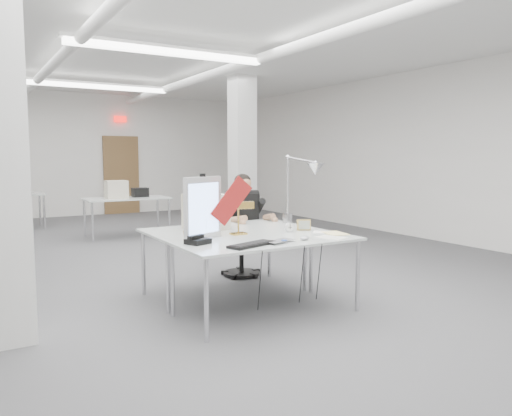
{
  "coord_description": "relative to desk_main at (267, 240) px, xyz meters",
  "views": [
    {
      "loc": [
        -2.56,
        -6.61,
        1.57
      ],
      "look_at": [
        0.17,
        -2.0,
        1.01
      ],
      "focal_mm": 35.0,
      "sensor_mm": 36.0,
      "label": 1
    }
  ],
  "objects": [
    {
      "name": "laptop",
      "position": [
        0.01,
        -0.28,
        0.02
      ],
      "size": [
        0.36,
        0.3,
        0.02
      ],
      "primitive_type": "imported",
      "rotation": [
        0.0,
        0.0,
        0.36
      ],
      "color": "#A2A2A6",
      "rests_on": "desk_main"
    },
    {
      "name": "bg_desk_b",
      "position": [
        -1.8,
        7.7,
        0.0
      ],
      "size": [
        1.6,
        0.8,
        0.02
      ],
      "primitive_type": "cube",
      "color": "silver",
      "rests_on": "room_shell"
    },
    {
      "name": "bankers_lamp",
      "position": [
        -0.1,
        0.4,
        0.2
      ],
      "size": [
        0.35,
        0.23,
        0.37
      ],
      "primitive_type": null,
      "rotation": [
        0.0,
        0.0,
        -0.36
      ],
      "color": "gold",
      "rests_on": "desk_main"
    },
    {
      "name": "pennant",
      "position": [
        -0.24,
        0.28,
        0.38
      ],
      "size": [
        0.47,
        0.03,
        0.5
      ],
      "primitive_type": "cube",
      "rotation": [
        0.0,
        -0.87,
        -0.05
      ],
      "color": "maroon",
      "rests_on": "monitor"
    },
    {
      "name": "bg_desk_a",
      "position": [
        0.2,
        5.5,
        0.0
      ],
      "size": [
        1.6,
        0.8,
        0.02
      ],
      "primitive_type": "cube",
      "color": "silver",
      "rests_on": "room_shell"
    },
    {
      "name": "seated_person",
      "position": [
        0.56,
        1.48,
        0.16
      ],
      "size": [
        0.55,
        0.63,
        0.83
      ],
      "primitive_type": null,
      "rotation": [
        0.0,
        0.0,
        -0.21
      ],
      "color": "black",
      "rests_on": "office_chair"
    },
    {
      "name": "desk_phone",
      "position": [
        -0.69,
        0.1,
        0.04
      ],
      "size": [
        0.25,
        0.23,
        0.05
      ],
      "primitive_type": "cube",
      "rotation": [
        0.0,
        0.0,
        0.36
      ],
      "color": "black",
      "rests_on": "desk_main"
    },
    {
      "name": "architect_lamp",
      "position": [
        0.85,
        0.65,
        0.48
      ],
      "size": [
        0.37,
        0.76,
        0.94
      ],
      "primitive_type": null,
      "rotation": [
        0.0,
        0.0,
        -0.18
      ],
      "color": "silver",
      "rests_on": "desk_second"
    },
    {
      "name": "picture_frame_right",
      "position": [
        0.65,
        0.29,
        0.07
      ],
      "size": [
        0.15,
        0.11,
        0.12
      ],
      "primitive_type": "cube",
      "rotation": [
        -0.21,
        0.0,
        -0.52
      ],
      "color": "#AC8D4A",
      "rests_on": "desk_main"
    },
    {
      "name": "mouse",
      "position": [
        0.28,
        -0.24,
        0.03
      ],
      "size": [
        0.11,
        0.08,
        0.04
      ],
      "primitive_type": "ellipsoid",
      "rotation": [
        0.0,
        0.0,
        -0.12
      ],
      "color": "#ACABB0",
      "rests_on": "desk_main"
    },
    {
      "name": "desk_second",
      "position": [
        0.0,
        0.9,
        0.0
      ],
      "size": [
        1.8,
        0.9,
        0.02
      ],
      "primitive_type": "cube",
      "color": "silver",
      "rests_on": "room_shell"
    },
    {
      "name": "monitor",
      "position": [
        -0.54,
        0.32,
        0.32
      ],
      "size": [
        0.47,
        0.25,
        0.62
      ],
      "primitive_type": "cube",
      "rotation": [
        0.0,
        0.0,
        0.42
      ],
      "color": "silver",
      "rests_on": "desk_main"
    },
    {
      "name": "room_shell",
      "position": [
        0.04,
        2.63,
        0.95
      ],
      "size": [
        10.04,
        14.04,
        3.24
      ],
      "color": "#4A4A4C",
      "rests_on": "ground"
    },
    {
      "name": "office_chair",
      "position": [
        0.56,
        1.53,
        -0.23
      ],
      "size": [
        0.6,
        0.6,
        1.03
      ],
      "primitive_type": null,
      "rotation": [
        0.0,
        0.0,
        -0.21
      ],
      "color": "black",
      "rests_on": "room_shell"
    },
    {
      "name": "desk_main",
      "position": [
        0.0,
        0.0,
        0.0
      ],
      "size": [
        1.8,
        0.9,
        0.02
      ],
      "primitive_type": "cube",
      "color": "silver",
      "rests_on": "room_shell"
    },
    {
      "name": "keyboard",
      "position": [
        -0.31,
        -0.24,
        0.02
      ],
      "size": [
        0.53,
        0.31,
        0.02
      ],
      "primitive_type": "cube",
      "rotation": [
        0.0,
        0.0,
        0.31
      ],
      "color": "black",
      "rests_on": "desk_main"
    },
    {
      "name": "beige_monitor",
      "position": [
        -0.23,
        0.92,
        0.21
      ],
      "size": [
        0.43,
        0.41,
        0.39
      ],
      "primitive_type": "cube",
      "rotation": [
        0.0,
        0.0,
        0.05
      ],
      "color": "#BEB59D",
      "rests_on": "desk_second"
    },
    {
      "name": "picture_frame_left",
      "position": [
        -0.69,
        0.31,
        0.06
      ],
      "size": [
        0.13,
        0.07,
        0.1
      ],
      "primitive_type": "cube",
      "rotation": [
        -0.21,
        0.0,
        0.3
      ],
      "color": "#AC804A",
      "rests_on": "desk_main"
    },
    {
      "name": "paper_stack_c",
      "position": [
        0.75,
        0.06,
        0.02
      ],
      "size": [
        0.27,
        0.26,
        0.01
      ],
      "primitive_type": "cube",
      "rotation": [
        0.0,
        0.0,
        -0.73
      ],
      "color": "white",
      "rests_on": "desk_main"
    },
    {
      "name": "desk_clock",
      "position": [
        0.45,
        0.27,
        0.06
      ],
      "size": [
        0.1,
        0.03,
        0.1
      ],
      "primitive_type": "cylinder",
      "rotation": [
        1.57,
        0.0,
        0.02
      ],
      "color": "silver",
      "rests_on": "desk_main"
    },
    {
      "name": "paper_stack_b",
      "position": [
        0.8,
        -0.07,
        0.02
      ],
      "size": [
        0.24,
        0.3,
        0.01
      ],
      "primitive_type": "cube",
      "rotation": [
        0.0,
        0.0,
        -0.15
      ],
      "color": "#FFEA98",
      "rests_on": "desk_main"
    },
    {
      "name": "paper_stack_a",
      "position": [
        0.6,
        -0.26,
        0.02
      ],
      "size": [
        0.27,
        0.33,
        0.01
      ],
      "primitive_type": "cube",
      "rotation": [
        0.0,
        0.0,
        0.31
      ],
      "color": "silver",
      "rests_on": "desk_main"
    }
  ]
}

